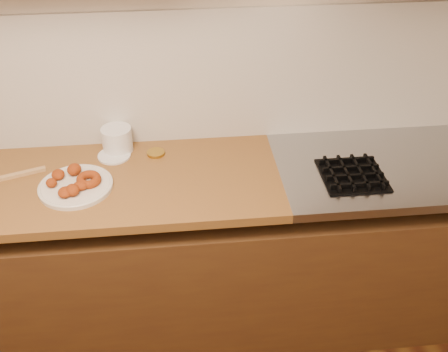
# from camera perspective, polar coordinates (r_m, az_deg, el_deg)

# --- Properties ---
(wall_back) EXTENTS (4.00, 0.02, 2.70)m
(wall_back) POSITION_cam_1_polar(r_m,az_deg,el_deg) (2.26, -7.84, 13.91)
(wall_back) COLOR #BDAC93
(wall_back) RESTS_ON ground
(base_cabinet) EXTENTS (3.60, 0.60, 0.77)m
(base_cabinet) POSITION_cam_1_polar(r_m,az_deg,el_deg) (2.53, -6.15, -9.55)
(base_cabinet) COLOR #4C2F14
(base_cabinet) RESTS_ON floor
(butcher_block) EXTENTS (2.30, 0.62, 0.04)m
(butcher_block) POSITION_cam_1_polar(r_m,az_deg,el_deg) (2.33, -23.11, -1.39)
(butcher_block) COLOR brown
(butcher_block) RESTS_ON base_cabinet
(stovetop) EXTENTS (1.30, 0.62, 0.04)m
(stovetop) POSITION_cam_1_polar(r_m,az_deg,el_deg) (2.46, 20.91, 1.20)
(stovetop) COLOR #9EA0A5
(stovetop) RESTS_ON base_cabinet
(backsplash) EXTENTS (3.60, 0.02, 0.60)m
(backsplash) POSITION_cam_1_polar(r_m,az_deg,el_deg) (2.31, -7.54, 10.34)
(backsplash) COLOR #BAB4A5
(backsplash) RESTS_ON wall_back
(burner_grates) EXTENTS (0.91, 0.26, 0.03)m
(burner_grates) POSITION_cam_1_polar(r_m,az_deg,el_deg) (2.37, 21.27, 0.71)
(burner_grates) COLOR black
(burner_grates) RESTS_ON stovetop
(donut_plate) EXTENTS (0.30, 0.30, 0.02)m
(donut_plate) POSITION_cam_1_polar(r_m,az_deg,el_deg) (2.20, -15.83, -1.10)
(donut_plate) COLOR beige
(donut_plate) RESTS_ON butcher_block
(ring_donut) EXTENTS (0.13, 0.13, 0.04)m
(ring_donut) POSITION_cam_1_polar(r_m,az_deg,el_deg) (2.18, -14.52, -0.36)
(ring_donut) COLOR #903B14
(ring_donut) RESTS_ON donut_plate
(fried_dough_chunks) EXTENTS (0.18, 0.22, 0.05)m
(fried_dough_chunks) POSITION_cam_1_polar(r_m,az_deg,el_deg) (2.18, -16.61, -0.59)
(fried_dough_chunks) COLOR #903B14
(fried_dough_chunks) RESTS_ON donut_plate
(plastic_tub) EXTENTS (0.16, 0.16, 0.11)m
(plastic_tub) POSITION_cam_1_polar(r_m,az_deg,el_deg) (2.37, -11.55, 3.92)
(plastic_tub) COLOR silver
(plastic_tub) RESTS_ON butcher_block
(tub_lid) EXTENTS (0.18, 0.18, 0.01)m
(tub_lid) POSITION_cam_1_polar(r_m,az_deg,el_deg) (2.36, -11.85, 2.19)
(tub_lid) COLOR silver
(tub_lid) RESTS_ON butcher_block
(brass_jar_lid) EXTENTS (0.08, 0.08, 0.01)m
(brass_jar_lid) POSITION_cam_1_polar(r_m,az_deg,el_deg) (2.34, -7.43, 2.49)
(brass_jar_lid) COLOR #AA842C
(brass_jar_lid) RESTS_ON butcher_block
(wooden_utensil) EXTENTS (0.19, 0.08, 0.01)m
(wooden_utensil) POSITION_cam_1_polar(r_m,az_deg,el_deg) (2.34, -21.09, 0.24)
(wooden_utensil) COLOR #AB824F
(wooden_utensil) RESTS_ON butcher_block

